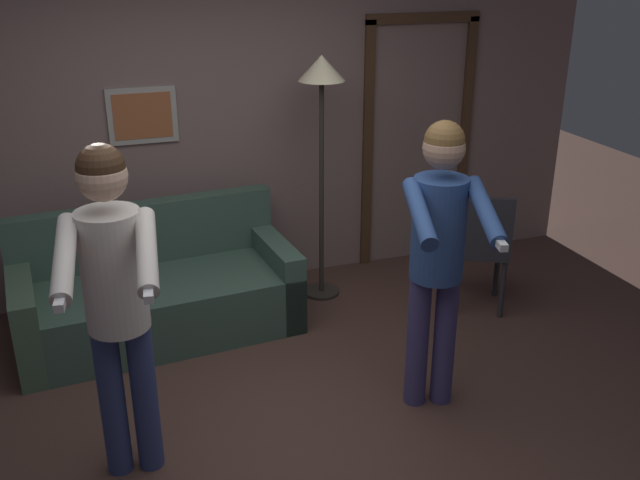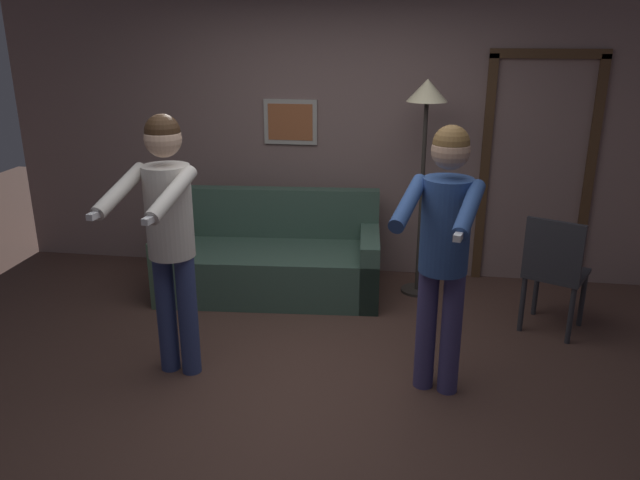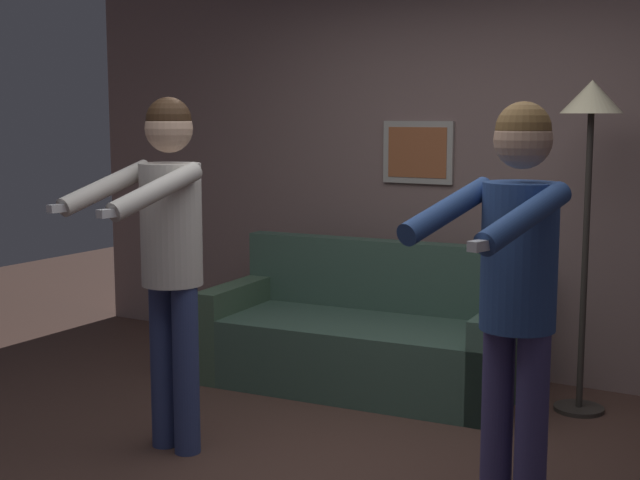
# 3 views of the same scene
# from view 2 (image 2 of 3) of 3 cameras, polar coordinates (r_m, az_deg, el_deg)

# --- Properties ---
(ground_plane) EXTENTS (12.00, 12.00, 0.00)m
(ground_plane) POSITION_cam_2_polar(r_m,az_deg,el_deg) (4.27, -1.84, -12.90)
(ground_plane) COLOR #4D342B
(back_wall_assembly) EXTENTS (6.40, 0.10, 2.60)m
(back_wall_assembly) POSITION_cam_2_polar(r_m,az_deg,el_deg) (5.82, 2.13, 9.49)
(back_wall_assembly) COLOR gray
(back_wall_assembly) RESTS_ON ground_plane
(couch) EXTENTS (1.96, 1.00, 0.87)m
(couch) POSITION_cam_2_polar(r_m,az_deg,el_deg) (5.55, -4.51, -2.00)
(couch) COLOR #3D584A
(couch) RESTS_ON ground_plane
(torchiere_lamp) EXTENTS (0.34, 0.34, 1.86)m
(torchiere_lamp) POSITION_cam_2_polar(r_m,az_deg,el_deg) (5.27, 9.66, 11.02)
(torchiere_lamp) COLOR #332D28
(torchiere_lamp) RESTS_ON ground_plane
(person_standing_left) EXTENTS (0.49, 0.75, 1.75)m
(person_standing_left) POSITION_cam_2_polar(r_m,az_deg,el_deg) (4.07, -13.72, 1.56)
(person_standing_left) COLOR navy
(person_standing_left) RESTS_ON ground_plane
(person_standing_right) EXTENTS (0.54, 0.75, 1.72)m
(person_standing_right) POSITION_cam_2_polar(r_m,az_deg,el_deg) (3.82, 11.29, 0.20)
(person_standing_right) COLOR #433D72
(person_standing_right) RESTS_ON ground_plane
(dining_chair_distant) EXTENTS (0.56, 0.56, 0.93)m
(dining_chair_distant) POSITION_cam_2_polar(r_m,az_deg,el_deg) (5.01, 20.63, -2.48)
(dining_chair_distant) COLOR #2D2D33
(dining_chair_distant) RESTS_ON ground_plane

